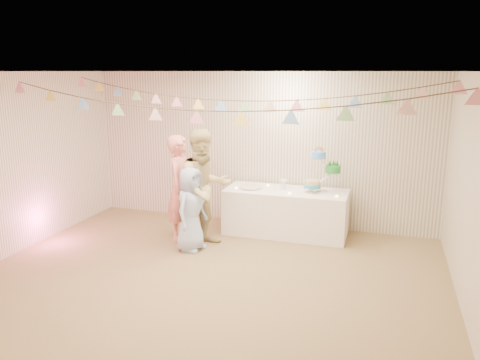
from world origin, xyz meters
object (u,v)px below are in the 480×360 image
(table, at_px, (286,212))
(person_child, at_px, (191,209))
(person_adult_a, at_px, (181,188))
(person_adult_b, at_px, (204,189))
(cake_stand, at_px, (322,170))

(table, relative_size, person_child, 1.56)
(person_adult_a, relative_size, person_child, 1.32)
(person_adult_a, relative_size, person_adult_b, 0.93)
(cake_stand, bearing_deg, person_child, -146.09)
(person_adult_a, bearing_deg, person_child, -142.87)
(table, relative_size, person_adult_a, 1.18)
(cake_stand, relative_size, person_adult_b, 0.38)
(table, bearing_deg, person_adult_b, -140.05)
(person_adult_a, bearing_deg, cake_stand, -72.60)
(person_adult_b, bearing_deg, table, -9.65)
(table, relative_size, cake_stand, 2.90)
(person_adult_a, xyz_separation_m, person_child, (0.35, -0.42, -0.20))
(cake_stand, relative_size, person_child, 0.54)
(table, distance_m, person_adult_a, 1.74)
(person_adult_a, bearing_deg, table, -67.87)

